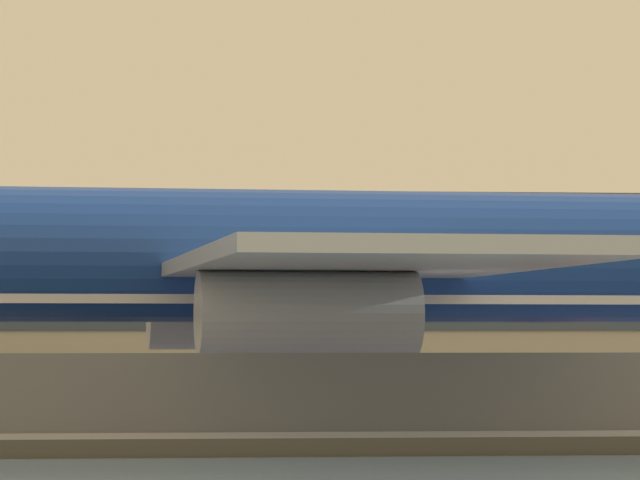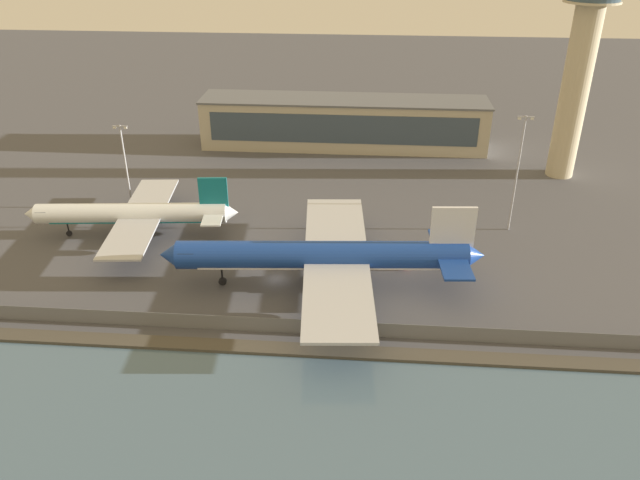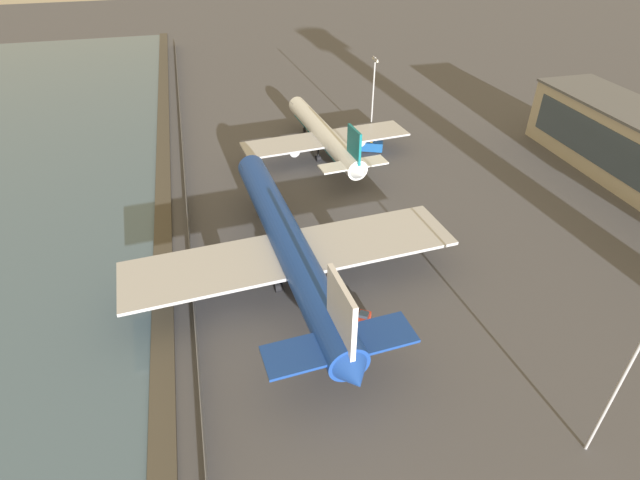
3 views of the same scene
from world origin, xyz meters
name	(u,v)px [view 2 (image 2 of 3)]	position (x,y,z in m)	size (l,w,h in m)	color
ground_plane	(276,279)	(0.00, 0.00, 0.00)	(500.00, 500.00, 0.00)	#4C4C51
shoreline_seawall	(257,348)	(0.00, -20.50, 0.25)	(320.00, 3.00, 0.50)	#474238
perimeter_fence	(262,325)	(0.00, -16.00, 1.35)	(280.00, 0.10, 2.70)	slate
cargo_jet_blue	(327,256)	(9.42, -1.19, 5.96)	(57.41, 49.83, 15.63)	#193D93
passenger_jet_white_teal	(135,214)	(-31.12, 14.92, 4.90)	(43.73, 37.69, 12.84)	white
baggage_tug	(398,263)	(22.32, 6.37, 0.81)	(3.55, 3.11, 1.80)	red
ops_van	(156,207)	(-30.60, 26.13, 1.28)	(3.96, 5.61, 2.48)	#19519E
control_tower	(581,60)	(64.67, 56.09, 28.62)	(13.20, 13.20, 49.99)	#C6B793
terminal_building	(344,123)	(8.87, 73.19, 6.84)	(79.37, 14.73, 13.66)	#BCB299
apron_light_mast_apron_west	(518,169)	(46.14, 23.79, 13.66)	(3.20, 0.40, 24.69)	#A8A8AD
apron_light_mast_apron_east	(125,162)	(-36.91, 27.99, 10.95)	(3.20, 0.40, 19.37)	#A8A8AD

